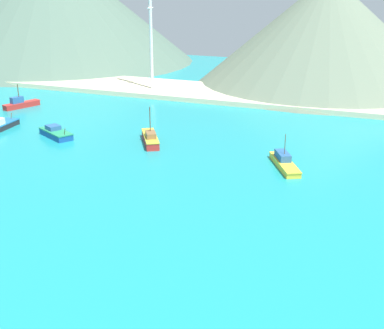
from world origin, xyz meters
name	(u,v)px	position (x,y,z in m)	size (l,w,h in m)	color
ground	(205,235)	(0.00, 30.00, -0.25)	(260.00, 280.00, 0.50)	teal
fishing_boat_0	(284,162)	(3.54, 55.92, 0.75)	(6.95, 10.25, 5.25)	gold
fishing_boat_2	(21,104)	(-61.36, 72.80, 0.93)	(4.58, 8.91, 5.55)	red
fishing_boat_6	(56,133)	(-39.68, 56.18, 0.76)	(8.70, 6.49, 2.50)	#14478C
fishing_boat_8	(150,138)	(-21.44, 59.14, 0.92)	(7.14, 9.50, 6.81)	red
beach_strip	(312,101)	(0.00, 102.52, 0.60)	(247.00, 20.74, 1.20)	beige
hill_west	(53,4)	(-97.43, 137.01, 19.72)	(97.82, 97.82, 39.43)	#4C6656
hill_central	(326,31)	(-1.42, 126.22, 14.65)	(69.88, 69.88, 29.29)	#60705B
radio_tower	(151,24)	(-40.75, 99.31, 17.45)	(3.42, 2.74, 34.21)	silver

